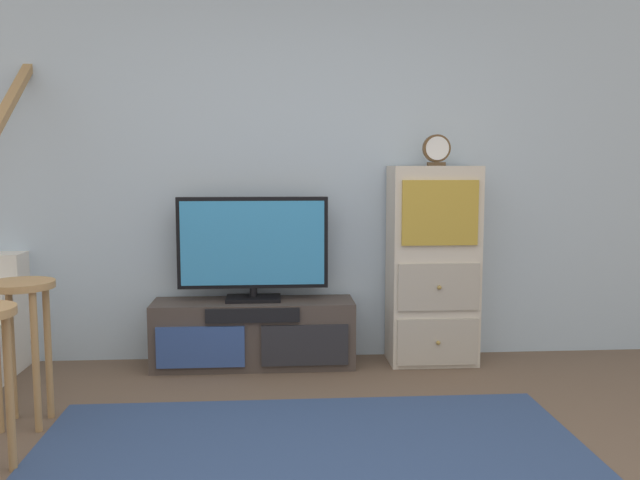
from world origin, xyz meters
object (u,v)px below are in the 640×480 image
at_px(side_cabinet, 433,266).
at_px(media_console, 254,334).
at_px(television, 253,246).
at_px(desk_clock, 437,150).
at_px(bar_stool_far, 22,320).

bearing_deg(side_cabinet, media_console, -179.51).
height_order(television, desk_clock, desk_clock).
height_order(television, side_cabinet, side_cabinet).
height_order(television, bar_stool_far, television).
distance_m(media_console, television, 0.58).
distance_m(media_console, side_cabinet, 1.28).
bearing_deg(media_console, bar_stool_far, -140.55).
xyz_separation_m(television, desk_clock, (1.21, -0.03, 0.63)).
bearing_deg(side_cabinet, television, 179.34).
xyz_separation_m(media_console, side_cabinet, (1.20, 0.01, 0.44)).
xyz_separation_m(media_console, desk_clock, (1.21, -0.00, 1.21)).
height_order(side_cabinet, bar_stool_far, side_cabinet).
distance_m(television, bar_stool_far, 1.52).
xyz_separation_m(desk_clock, bar_stool_far, (-2.35, -0.94, -0.88)).
distance_m(side_cabinet, bar_stool_far, 2.53).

